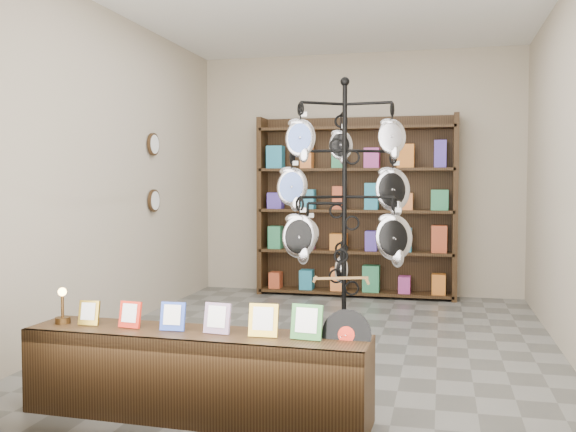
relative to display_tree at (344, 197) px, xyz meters
name	(u,v)px	position (x,y,z in m)	size (l,w,h in m)	color
ground	(321,340)	(-0.28, 0.55, -1.28)	(5.00, 5.00, 0.00)	slate
room_envelope	(322,130)	(-0.28, 0.55, 0.57)	(5.00, 5.00, 5.00)	#AC9D8A
display_tree	(344,197)	(0.00, 0.00, 0.00)	(1.15, 1.12, 2.21)	black
front_shelf	(195,374)	(-0.67, -1.46, -1.02)	(2.09, 0.49, 0.74)	black
back_shelving	(356,212)	(-0.28, 2.84, -0.25)	(2.42, 0.36, 2.20)	black
wall_clocks	(154,173)	(-2.25, 1.35, 0.22)	(0.03, 0.24, 0.84)	black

